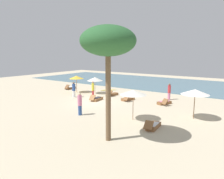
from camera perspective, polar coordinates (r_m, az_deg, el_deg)
The scene contains 18 objects.
ground_plane at distance 22.11m, azimuth -4.73°, elevation -3.40°, with size 60.00×60.00×0.00m, color beige.
ocean_water at distance 36.60m, azimuth 12.51°, elevation 1.76°, with size 48.00×16.00×0.06m, color slate.
umbrella_0 at distance 17.32m, azimuth 21.65°, elevation -0.62°, with size 2.14×2.14×2.34m.
umbrella_1 at distance 26.42m, azimuth -4.67°, elevation 2.87°, with size 1.98×1.98×2.08m.
umbrella_2 at distance 27.40m, azimuth -9.67°, elevation 3.30°, with size 1.84×1.84×2.17m.
umbrella_3 at distance 15.90m, azimuth 5.80°, elevation -0.76°, with size 2.03×2.03×2.35m.
lounger_0 at distance 14.78m, azimuth 11.07°, elevation -9.68°, with size 0.70×1.74×0.67m.
lounger_1 at distance 22.77m, azimuth -4.17°, elevation -2.54°, with size 0.79×1.75×0.69m.
lounger_2 at distance 30.42m, azimuth -11.31°, elevation 0.46°, with size 0.71×1.73×0.68m.
lounger_3 at distance 22.78m, azimuth 4.30°, elevation -2.56°, with size 1.06×1.78×0.70m.
lounger_4 at distance 25.26m, azimuth 0.01°, elevation -1.29°, with size 0.88×1.74×0.72m.
lounger_5 at distance 21.70m, azimuth 14.02°, elevation -3.45°, with size 1.22×1.78×0.69m.
person_0 at distance 23.78m, azimuth 15.26°, elevation -0.52°, with size 0.36×0.36×1.80m.
person_1 at distance 24.07m, azimuth -5.21°, elevation 0.09°, with size 0.38×0.38×1.90m.
person_2 at distance 17.48m, azimuth -8.73°, elevation -3.86°, with size 0.50×0.50×1.88m.
person_3 at distance 24.60m, azimuth -10.33°, elevation -0.04°, with size 0.50×0.50×1.78m.
palm_0 at distance 11.74m, azimuth -1.08°, elevation 12.67°, with size 3.10×3.10×6.59m.
surfboard at distance 28.87m, azimuth -0.96°, elevation -0.14°, with size 1.88×1.95×0.07m.
Camera 1 is at (13.77, -16.52, 5.09)m, focal length 33.67 mm.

